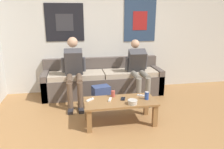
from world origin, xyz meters
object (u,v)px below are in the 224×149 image
(game_controller_near_right, at_px, (142,96))
(game_controller_far_center, at_px, (110,100))
(cell_phone, at_px, (123,99))
(pillar_candle, at_px, (113,94))
(person_seated_adult, at_px, (74,68))
(ceramic_bowl, at_px, (133,102))
(coffee_table, at_px, (120,104))
(backpack, at_px, (101,98))
(drink_can_blue, at_px, (147,96))
(game_controller_near_left, at_px, (90,100))
(couch, at_px, (103,81))
(person_seated_teen, at_px, (138,67))

(game_controller_near_right, distance_m, game_controller_far_center, 0.54)
(game_controller_far_center, xyz_separation_m, cell_phone, (0.21, 0.01, -0.01))
(cell_phone, bearing_deg, game_controller_far_center, -176.25)
(pillar_candle, distance_m, game_controller_near_right, 0.47)
(person_seated_adult, height_order, ceramic_bowl, person_seated_adult)
(coffee_table, relative_size, backpack, 2.68)
(game_controller_near_right, bearing_deg, person_seated_adult, 140.08)
(drink_can_blue, distance_m, game_controller_near_left, 0.89)
(pillar_candle, relative_size, game_controller_near_right, 0.80)
(couch, distance_m, game_controller_near_left, 1.32)
(backpack, xyz_separation_m, cell_phone, (0.27, -0.56, 0.18))
(game_controller_near_left, height_order, cell_phone, game_controller_near_left)
(backpack, distance_m, pillar_candle, 0.51)
(couch, bearing_deg, coffee_table, -86.73)
(backpack, relative_size, game_controller_far_center, 2.83)
(coffee_table, relative_size, drink_can_blue, 8.99)
(backpack, xyz_separation_m, game_controller_near_right, (0.60, -0.50, 0.19))
(person_seated_teen, xyz_separation_m, drink_can_blue, (-0.17, -1.05, -0.20))
(ceramic_bowl, bearing_deg, drink_can_blue, 27.72)
(person_seated_adult, xyz_separation_m, person_seated_teen, (1.28, 0.01, -0.04))
(person_seated_adult, distance_m, cell_phone, 1.24)
(person_seated_teen, bearing_deg, couch, 154.26)
(person_seated_teen, xyz_separation_m, ceramic_bowl, (-0.44, -1.19, -0.22))
(person_seated_teen, bearing_deg, cell_phone, -118.89)
(couch, distance_m, backpack, 0.74)
(person_seated_adult, xyz_separation_m, cell_phone, (0.74, -0.95, -0.30))
(person_seated_teen, distance_m, cell_phone, 1.14)
(pillar_candle, bearing_deg, game_controller_near_left, -166.03)
(person_seated_teen, relative_size, drink_can_blue, 9.37)
(backpack, bearing_deg, game_controller_near_right, -40.14)
(pillar_candle, xyz_separation_m, drink_can_blue, (0.50, -0.21, 0.01))
(coffee_table, bearing_deg, game_controller_near_left, 169.60)
(drink_can_blue, xyz_separation_m, cell_phone, (-0.36, 0.08, -0.06))
(ceramic_bowl, bearing_deg, backpack, 115.10)
(coffee_table, distance_m, cell_phone, 0.11)
(couch, xyz_separation_m, person_seated_adult, (-0.61, -0.34, 0.40))
(person_seated_adult, distance_m, drink_can_blue, 1.53)
(game_controller_far_center, bearing_deg, ceramic_bowl, -33.72)
(game_controller_near_left, bearing_deg, couch, 72.99)
(ceramic_bowl, distance_m, pillar_candle, 0.42)
(couch, height_order, game_controller_far_center, couch)
(coffee_table, relative_size, pillar_candle, 9.94)
(game_controller_near_left, bearing_deg, game_controller_far_center, -9.14)
(drink_can_blue, distance_m, game_controller_far_center, 0.58)
(pillar_candle, xyz_separation_m, game_controller_near_left, (-0.38, -0.10, -0.04))
(backpack, bearing_deg, person_seated_adult, 140.37)
(couch, bearing_deg, ceramic_bowl, -81.36)
(couch, xyz_separation_m, game_controller_far_center, (-0.08, -1.30, 0.11))
(person_seated_teen, xyz_separation_m, game_controller_near_right, (-0.21, -0.91, -0.25))
(person_seated_teen, bearing_deg, person_seated_adult, -179.33)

